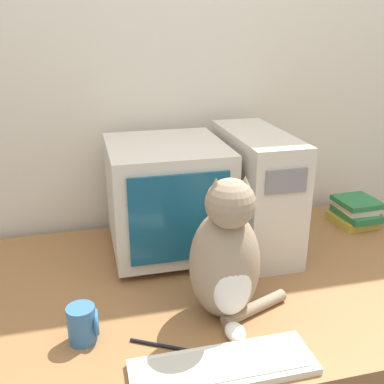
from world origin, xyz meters
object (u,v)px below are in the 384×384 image
(crt_monitor, at_px, (167,197))
(mug, at_px, (83,324))
(computer_tower, at_px, (255,190))
(cat, at_px, (226,259))
(keyboard, at_px, (223,367))
(pen, at_px, (158,345))
(book_stack, at_px, (355,212))

(crt_monitor, xyz_separation_m, mug, (-0.30, -0.44, -0.15))
(computer_tower, height_order, cat, same)
(keyboard, bearing_deg, mug, 148.95)
(mug, bearing_deg, computer_tower, 33.33)
(keyboard, distance_m, cat, 0.27)
(cat, bearing_deg, pen, -156.29)
(computer_tower, distance_m, mug, 0.75)
(computer_tower, bearing_deg, crt_monitor, 173.93)
(book_stack, bearing_deg, pen, -149.09)
(crt_monitor, relative_size, keyboard, 0.95)
(crt_monitor, bearing_deg, pen, -103.83)
(keyboard, bearing_deg, crt_monitor, 90.75)
(keyboard, bearing_deg, cat, 71.10)
(crt_monitor, distance_m, pen, 0.56)
(crt_monitor, bearing_deg, computer_tower, -6.07)
(computer_tower, height_order, keyboard, computer_tower)
(computer_tower, height_order, mug, computer_tower)
(crt_monitor, bearing_deg, mug, -124.80)
(keyboard, xyz_separation_m, cat, (0.07, 0.20, 0.17))
(cat, height_order, pen, cat)
(crt_monitor, height_order, mug, crt_monitor)
(computer_tower, xyz_separation_m, pen, (-0.43, -0.47, -0.20))
(keyboard, relative_size, pen, 3.23)
(computer_tower, distance_m, pen, 0.67)
(cat, height_order, mug, cat)
(computer_tower, height_order, book_stack, computer_tower)
(cat, distance_m, book_stack, 0.84)
(keyboard, xyz_separation_m, pen, (-0.13, 0.12, -0.01))
(mug, bearing_deg, keyboard, -31.05)
(crt_monitor, height_order, book_stack, crt_monitor)
(keyboard, height_order, mug, mug)
(computer_tower, distance_m, keyboard, 0.69)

